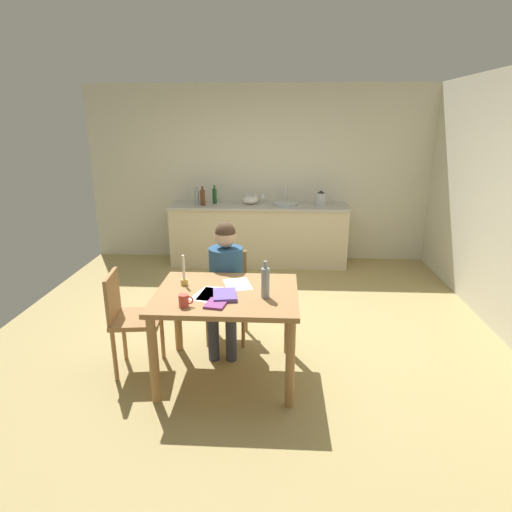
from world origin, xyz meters
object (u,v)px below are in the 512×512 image
object	(u,v)px
book_cookery	(216,304)
bottle_vinegar	(203,197)
coffee_mug	(184,300)
chair_at_table	(228,291)
bottle_wine_red	(215,196)
candlestick	(184,277)
wine_glass_by_kettle	(255,196)
book_magazine	(225,295)
person_seated	(225,278)
sink_unit	(285,203)
wine_glass_near_sink	(263,196)
wine_bottle_on_table	(265,282)
mixing_bowl	(250,200)
chair_side_empty	(130,316)
bottle_oil	(197,197)
wine_glass_back_left	(247,196)
dining_table	(227,305)
stovetop_kettle	(321,199)

from	to	relation	value
book_cookery	bottle_vinegar	size ratio (longest dim) A/B	0.67
coffee_mug	book_cookery	xyz separation A→B (m)	(0.23, 0.04, -0.04)
chair_at_table	bottle_wine_red	xyz separation A→B (m)	(-0.47, 2.40, 0.54)
candlestick	wine_glass_by_kettle	world-z (taller)	wine_glass_by_kettle
book_magazine	wine_glass_by_kettle	bearing A→B (deg)	79.80
chair_at_table	person_seated	distance (m)	0.25
sink_unit	wine_glass_by_kettle	bearing A→B (deg)	161.85
bottle_wine_red	wine_glass_near_sink	bearing A→B (deg)	7.53
book_cookery	wine_bottle_on_table	distance (m)	0.42
person_seated	mixing_bowl	xyz separation A→B (m)	(0.06, 2.55, 0.28)
chair_side_empty	bottle_vinegar	bearing A→B (deg)	87.38
sink_unit	bottle_vinegar	xyz separation A→B (m)	(-1.20, -0.10, 0.09)
book_cookery	candlestick	bearing A→B (deg)	140.00
person_seated	sink_unit	world-z (taller)	person_seated
book_magazine	bottle_oil	bearing A→B (deg)	95.18
bottle_oil	chair_at_table	bearing A→B (deg)	-72.57
bottle_vinegar	mixing_bowl	size ratio (longest dim) A/B	1.15
book_magazine	bottle_oil	size ratio (longest dim) A/B	0.94
chair_side_empty	wine_glass_back_left	distance (m)	3.28
bottle_vinegar	bottle_oil	bearing A→B (deg)	163.54
candlestick	sink_unit	xyz separation A→B (m)	(0.87, 2.90, 0.09)
coffee_mug	wine_glass_near_sink	xyz separation A→B (m)	(0.44, 3.49, 0.20)
bottle_wine_red	dining_table	bearing A→B (deg)	-79.93
coffee_mug	candlestick	size ratio (longest dim) A/B	0.43
candlestick	wine_glass_near_sink	distance (m)	3.10
sink_unit	wine_bottle_on_table	bearing A→B (deg)	-93.31
candlestick	mixing_bowl	distance (m)	2.99
chair_at_table	bottle_wine_red	world-z (taller)	bottle_wine_red
book_cookery	sink_unit	distance (m)	3.35
wine_bottle_on_table	bottle_wine_red	world-z (taller)	bottle_wine_red
wine_glass_by_kettle	wine_glass_back_left	distance (m)	0.12
chair_at_table	book_magazine	bearing A→B (deg)	-84.37
dining_table	person_seated	xyz separation A→B (m)	(-0.08, 0.55, 0.03)
candlestick	stovetop_kettle	world-z (taller)	stovetop_kettle
bottle_vinegar	sink_unit	bearing A→B (deg)	4.59
dining_table	person_seated	distance (m)	0.56
mixing_bowl	wine_glass_by_kettle	size ratio (longest dim) A/B	1.56
chair_side_empty	person_seated	bearing A→B (deg)	33.95
chair_side_empty	book_magazine	distance (m)	0.89
wine_glass_near_sink	wine_glass_back_left	distance (m)	0.23
chair_side_empty	book_cookery	bearing A→B (deg)	-20.54
coffee_mug	wine_bottle_on_table	size ratio (longest dim) A/B	0.38
book_cookery	book_magazine	bearing A→B (deg)	83.24
chair_at_table	mixing_bowl	world-z (taller)	mixing_bowl
sink_unit	wine_glass_near_sink	bearing A→B (deg)	156.51
person_seated	coffee_mug	world-z (taller)	person_seated
chair_at_table	candlestick	distance (m)	0.72
wine_glass_by_kettle	chair_at_table	bearing A→B (deg)	-93.03
bottle_wine_red	wine_glass_near_sink	size ratio (longest dim) A/B	1.79
dining_table	candlestick	world-z (taller)	candlestick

